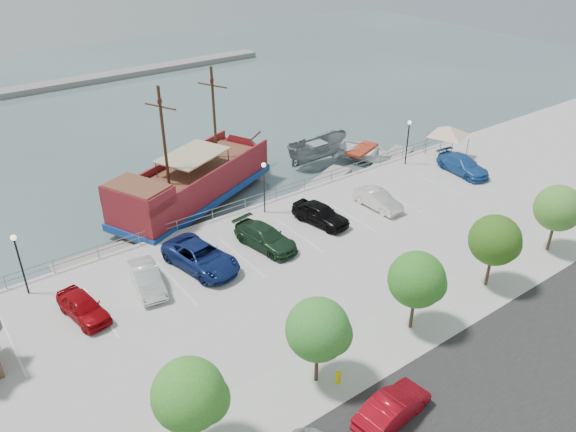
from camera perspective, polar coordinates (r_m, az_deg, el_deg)
ground at (r=40.75m, az=2.81°, el=-4.39°), size 160.00×160.00×0.00m
street at (r=32.16m, az=21.65°, el=-15.38°), size 100.00×8.00×0.04m
sidewalk at (r=34.53m, az=13.44°, el=-10.29°), size 100.00×4.00×0.05m
seawall_railing at (r=45.43m, az=-3.31°, el=1.62°), size 50.00×0.06×1.00m
far_shore at (r=89.89m, az=-14.91°, el=14.01°), size 40.00×3.00×0.80m
pirate_ship at (r=48.55m, az=-8.59°, el=3.76°), size 18.45×11.74×11.55m
patrol_boat at (r=55.10m, az=2.95°, el=6.52°), size 6.92×3.01×2.62m
speedboat at (r=56.87m, az=7.51°, el=6.35°), size 6.58×7.70×1.35m
dock_west at (r=42.76m, az=-18.86°, el=-4.07°), size 6.34×1.94×0.36m
dock_mid at (r=51.55m, az=3.79°, el=3.48°), size 7.33×4.59×0.41m
dock_east at (r=56.97m, az=10.46°, el=5.63°), size 7.32×4.62×0.40m
canopy_tent at (r=55.34m, az=16.08°, el=8.78°), size 5.94×5.94×3.75m
street_sedan at (r=28.37m, az=10.56°, el=-18.63°), size 4.48×2.00×1.43m
fire_hydrant at (r=29.82m, az=5.12°, el=-15.93°), size 0.28×0.28×0.82m
lamp_post_left at (r=37.77m, az=-25.74°, el=-3.50°), size 0.36×0.36×4.28m
lamp_post_mid at (r=43.37m, az=-2.45°, el=3.81°), size 0.36×0.36×4.28m
lamp_post_right at (r=53.20m, az=12.12°, el=8.10°), size 0.36×0.36×4.28m
tree_b at (r=25.25m, az=-9.67°, el=-17.55°), size 3.30×3.20×5.00m
tree_c at (r=27.96m, az=3.36°, el=-11.54°), size 3.30×3.20×5.00m
tree_d at (r=31.99m, az=13.19°, el=-6.42°), size 3.30×3.20×5.00m
tree_e at (r=36.93m, az=20.47°, el=-2.42°), size 3.30×3.20×5.00m
tree_f at (r=42.44m, az=25.91°, el=0.62°), size 3.30×3.20×5.00m
parked_car_a at (r=35.60m, az=-20.10°, el=-8.64°), size 2.40×4.48×1.45m
parked_car_b at (r=36.84m, az=-14.15°, el=-6.18°), size 2.28×4.65×1.47m
parked_car_c at (r=38.08m, az=-8.84°, el=-4.10°), size 3.82×6.38×1.66m
parked_car_d at (r=39.92m, az=-2.31°, el=-2.17°), size 2.98×5.52×1.52m
parked_car_e at (r=42.84m, az=3.32°, el=0.23°), size 2.79×5.02×1.62m
parked_car_f at (r=45.59m, az=9.13°, el=1.65°), size 1.65×4.41×1.44m
parked_car_h at (r=53.42m, az=17.34°, el=4.96°), size 2.74×5.53×1.54m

